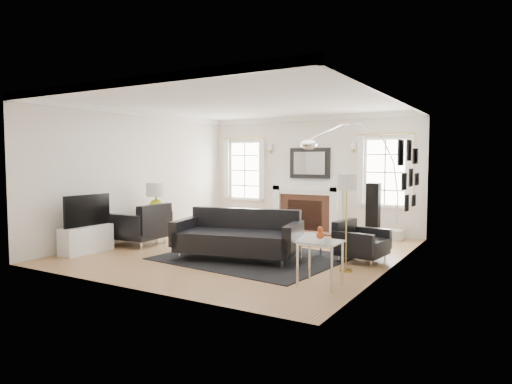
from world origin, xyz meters
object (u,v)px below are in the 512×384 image
Objects in this scene: gourd_lamp at (156,196)px; arc_floor_lamp at (354,175)px; armchair_right at (359,243)px; armchair_left at (142,226)px; coffee_table at (289,237)px; fireplace at (306,209)px; sofa at (239,237)px.

arc_floor_lamp is (3.64, 2.09, 0.43)m from gourd_lamp.
armchair_right is 0.36× the size of arc_floor_lamp.
armchair_left is 1.16× the size of coffee_table.
fireplace is 2.57× the size of gourd_lamp.
arc_floor_lamp is at bearing 111.16° from armchair_right.
sofa is at bearing -146.81° from coffee_table.
sofa is 3.50× the size of gourd_lamp.
armchair_left is at bearing -169.65° from armchair_right.
gourd_lamp is at bearing -150.16° from arc_floor_lamp.
sofa reaches higher than coffee_table.
gourd_lamp is (-2.20, -2.88, 0.42)m from fireplace.
arc_floor_lamp is at bearing 78.94° from coffee_table.
gourd_lamp is at bearing -176.25° from armchair_right.
gourd_lamp is at bearing 178.08° from coffee_table.
coffee_table is (3.14, 0.39, -0.01)m from armchair_left.
arc_floor_lamp is at bearing 29.84° from gourd_lamp.
fireplace is at bearing 108.76° from coffee_table.
fireplace reaches higher than sofa.
coffee_table is at bearing -160.85° from armchair_right.
fireplace reaches higher than coffee_table.
arc_floor_lamp is (-0.70, 1.81, 1.08)m from armchair_right.
arc_floor_lamp reaches higher than armchair_left.
gourd_lamp is (-0.07, 0.50, 0.58)m from armchair_left.
fireplace is 1.86m from arc_floor_lamp.
fireplace is 1.84× the size of coffee_table.
coffee_table is (0.74, 0.49, -0.00)m from sofa.
coffee_table is at bearing -101.06° from arc_floor_lamp.
sofa is 2.40m from armchair_left.
gourd_lamp reaches higher than coffee_table.
coffee_table is at bearing -71.24° from fireplace.
armchair_left is 1.62× the size of gourd_lamp.
armchair_left is 3.17m from coffee_table.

